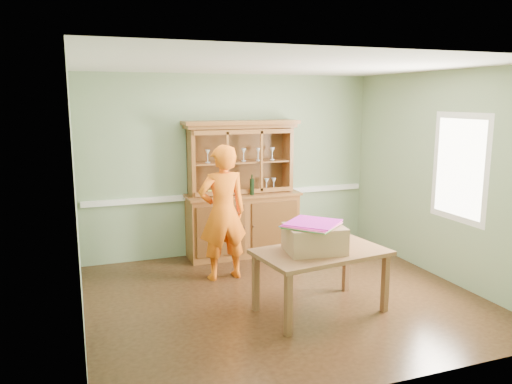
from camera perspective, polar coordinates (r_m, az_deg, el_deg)
name	(u,v)px	position (r m, az deg, el deg)	size (l,w,h in m)	color
floor	(283,297)	(6.11, 3.08, -11.95)	(4.50, 4.50, 0.00)	#492C17
ceiling	(285,65)	(5.65, 3.35, 14.24)	(4.50, 4.50, 0.00)	white
wall_back	(232,165)	(7.58, -2.78, 3.09)	(4.50, 4.50, 0.00)	gray
wall_left	(76,200)	(5.27, -19.88, -0.86)	(4.00, 4.00, 0.00)	gray
wall_right	(443,176)	(6.92, 20.59, 1.70)	(4.00, 4.00, 0.00)	gray
wall_front	(386,228)	(4.01, 14.59, -4.03)	(4.50, 4.50, 0.00)	gray
chair_rail	(233,195)	(7.63, -2.69, -0.29)	(4.41, 0.05, 0.08)	white
framed_map	(77,176)	(5.53, -19.83, 1.77)	(0.03, 0.60, 0.46)	#331E14
window_panel	(459,168)	(6.67, 22.21, 2.58)	(0.03, 0.96, 1.36)	white
china_hutch	(242,209)	(7.50, -1.60, -1.91)	(1.73, 0.57, 2.03)	brown
dining_table	(321,258)	(5.58, 7.43, -7.44)	(1.51, 1.03, 0.70)	brown
cardboard_box	(314,239)	(5.47, 6.69, -5.32)	(0.61, 0.49, 0.29)	#9B7250
kite_stack	(312,224)	(5.40, 6.44, -3.69)	(0.72, 0.72, 0.04)	green
person	(223,213)	(6.48, -3.83, -2.38)	(0.65, 0.42, 1.77)	orange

